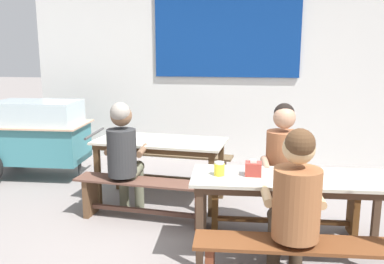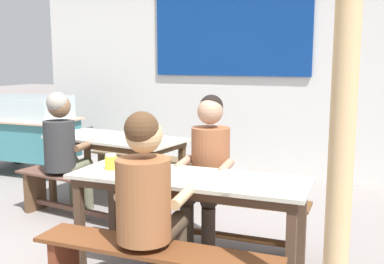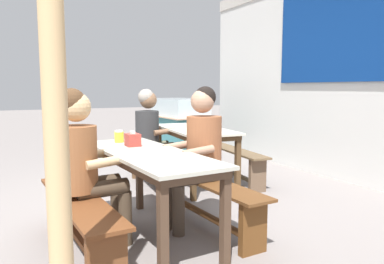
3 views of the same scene
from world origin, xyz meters
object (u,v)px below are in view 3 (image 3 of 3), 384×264
at_px(bench_far_back, 233,160).
at_px(person_right_near_table, 198,148).
at_px(bench_far_front, 152,166).
at_px(tissue_box, 133,140).
at_px(food_cart, 179,123).
at_px(bench_near_front, 79,216).
at_px(wooden_support_post, 56,127).
at_px(dining_table_near, 148,161).
at_px(condiment_jar, 119,136).
at_px(dining_table_far, 194,134).
at_px(person_near_front, 84,158).
at_px(person_left_back_turned, 152,130).
at_px(bench_near_back, 206,195).

height_order(bench_far_back, person_right_near_table, person_right_near_table).
distance_m(bench_far_front, tissue_box, 1.41).
height_order(food_cart, person_right_near_table, person_right_near_table).
distance_m(bench_near_front, wooden_support_post, 1.39).
relative_size(dining_table_near, bench_near_front, 1.10).
bearing_deg(condiment_jar, food_cart, 144.69).
height_order(dining_table_far, bench_near_front, dining_table_far).
distance_m(dining_table_near, bench_far_back, 2.26).
relative_size(bench_far_front, tissue_box, 10.94).
distance_m(bench_far_front, person_right_near_table, 1.50).
distance_m(person_near_front, person_left_back_turned, 2.07).
distance_m(bench_near_front, person_near_front, 0.45).
bearing_deg(bench_far_front, person_near_front, -37.85).
xyz_separation_m(dining_table_near, person_left_back_turned, (-1.71, 0.70, 0.06)).
distance_m(person_left_back_turned, person_right_near_table, 1.67).
bearing_deg(condiment_jar, bench_far_front, 142.10).
distance_m(dining_table_far, wooden_support_post, 3.30).
relative_size(bench_far_front, bench_near_back, 0.93).
bearing_deg(dining_table_near, bench_near_front, -86.71).
bearing_deg(bench_near_front, dining_table_far, 129.68).
distance_m(bench_far_front, person_left_back_turned, 0.51).
bearing_deg(bench_near_front, person_near_front, 138.60).
bearing_deg(condiment_jar, tissue_box, 8.75).
relative_size(food_cart, tissue_box, 12.27).
xyz_separation_m(bench_far_back, food_cart, (-1.99, 0.12, 0.34)).
bearing_deg(person_left_back_turned, wooden_support_post, -28.58).
distance_m(bench_near_front, person_left_back_turned, 2.21).
xyz_separation_m(dining_table_far, bench_near_back, (1.40, -0.61, -0.38)).
bearing_deg(dining_table_far, dining_table_near, -39.68).
height_order(bench_near_front, tissue_box, tissue_box).
relative_size(person_right_near_table, condiment_jar, 11.02).
xyz_separation_m(dining_table_far, bench_near_front, (1.46, -1.76, -0.37)).
bearing_deg(food_cart, bench_near_back, -21.37).
xyz_separation_m(dining_table_far, person_near_front, (1.39, -1.70, 0.06)).
relative_size(bench_near_front, wooden_support_post, 0.72).
bearing_deg(person_near_front, bench_near_front, -41.40).
bearing_deg(person_near_front, condiment_jar, 142.23).
bearing_deg(wooden_support_post, dining_table_near, 142.96).
bearing_deg(dining_table_near, food_cart, 150.80).
height_order(dining_table_far, tissue_box, tissue_box).
height_order(person_near_front, condiment_jar, person_near_front).
bearing_deg(bench_far_back, wooden_support_post, -46.23).
xyz_separation_m(tissue_box, condiment_jar, (-0.28, -0.04, -0.00)).
bearing_deg(bench_near_front, dining_table_near, 93.29).
relative_size(dining_table_far, person_near_front, 1.22).
xyz_separation_m(bench_near_back, person_right_near_table, (-0.03, -0.06, 0.45)).
distance_m(dining_table_far, food_cart, 2.05).
height_order(bench_near_back, person_left_back_turned, person_left_back_turned).
distance_m(dining_table_far, dining_table_near, 1.86).
xyz_separation_m(bench_near_front, person_left_back_turned, (-1.75, 1.27, 0.43)).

